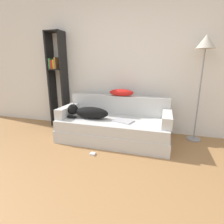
{
  "coord_description": "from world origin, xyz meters",
  "views": [
    {
      "loc": [
        0.9,
        -1.1,
        1.29
      ],
      "look_at": [
        0.11,
        1.58,
        0.54
      ],
      "focal_mm": 28.0,
      "sensor_mm": 36.0,
      "label": 1
    }
  ],
  "objects_px": {
    "throw_pillow": "(121,93)",
    "couch": "(114,130)",
    "power_adapter": "(93,154)",
    "laptop": "(123,121)",
    "bookshelf": "(57,76)",
    "dog": "(87,112)",
    "floor_lamp": "(205,51)"
  },
  "relations": [
    {
      "from": "floor_lamp",
      "to": "power_adapter",
      "type": "bearing_deg",
      "value": -145.98
    },
    {
      "from": "laptop",
      "to": "power_adapter",
      "type": "height_order",
      "value": "laptop"
    },
    {
      "from": "throw_pillow",
      "to": "floor_lamp",
      "type": "bearing_deg",
      "value": 2.96
    },
    {
      "from": "throw_pillow",
      "to": "floor_lamp",
      "type": "relative_size",
      "value": 0.26
    },
    {
      "from": "couch",
      "to": "dog",
      "type": "distance_m",
      "value": 0.55
    },
    {
      "from": "floor_lamp",
      "to": "dog",
      "type": "bearing_deg",
      "value": -164.88
    },
    {
      "from": "laptop",
      "to": "floor_lamp",
      "type": "relative_size",
      "value": 0.22
    },
    {
      "from": "throw_pillow",
      "to": "couch",
      "type": "bearing_deg",
      "value": -97.94
    },
    {
      "from": "couch",
      "to": "throw_pillow",
      "type": "height_order",
      "value": "throw_pillow"
    },
    {
      "from": "couch",
      "to": "laptop",
      "type": "relative_size",
      "value": 4.95
    },
    {
      "from": "power_adapter",
      "to": "couch",
      "type": "bearing_deg",
      "value": 76.2
    },
    {
      "from": "throw_pillow",
      "to": "power_adapter",
      "type": "height_order",
      "value": "throw_pillow"
    },
    {
      "from": "bookshelf",
      "to": "power_adapter",
      "type": "distance_m",
      "value": 1.93
    },
    {
      "from": "power_adapter",
      "to": "bookshelf",
      "type": "bearing_deg",
      "value": 138.42
    },
    {
      "from": "couch",
      "to": "bookshelf",
      "type": "relative_size",
      "value": 0.98
    },
    {
      "from": "throw_pillow",
      "to": "bookshelf",
      "type": "xyz_separation_m",
      "value": [
        -1.41,
        0.12,
        0.26
      ]
    },
    {
      "from": "floor_lamp",
      "to": "power_adapter",
      "type": "relative_size",
      "value": 23.71
    },
    {
      "from": "couch",
      "to": "throw_pillow",
      "type": "distance_m",
      "value": 0.71
    },
    {
      "from": "laptop",
      "to": "bookshelf",
      "type": "bearing_deg",
      "value": 176.31
    },
    {
      "from": "power_adapter",
      "to": "dog",
      "type": "bearing_deg",
      "value": 120.09
    },
    {
      "from": "dog",
      "to": "floor_lamp",
      "type": "bearing_deg",
      "value": 15.12
    },
    {
      "from": "dog",
      "to": "throw_pillow",
      "type": "bearing_deg",
      "value": 40.04
    },
    {
      "from": "couch",
      "to": "dog",
      "type": "xyz_separation_m",
      "value": [
        -0.46,
        -0.07,
        0.31
      ]
    },
    {
      "from": "laptop",
      "to": "bookshelf",
      "type": "height_order",
      "value": "bookshelf"
    },
    {
      "from": "dog",
      "to": "floor_lamp",
      "type": "xyz_separation_m",
      "value": [
        1.83,
        0.49,
        1.0
      ]
    },
    {
      "from": "laptop",
      "to": "throw_pillow",
      "type": "distance_m",
      "value": 0.6
    },
    {
      "from": "couch",
      "to": "laptop",
      "type": "distance_m",
      "value": 0.29
    },
    {
      "from": "bookshelf",
      "to": "throw_pillow",
      "type": "bearing_deg",
      "value": -4.75
    },
    {
      "from": "laptop",
      "to": "bookshelf",
      "type": "xyz_separation_m",
      "value": [
        -1.54,
        0.55,
        0.67
      ]
    },
    {
      "from": "dog",
      "to": "laptop",
      "type": "bearing_deg",
      "value": -0.39
    },
    {
      "from": "floor_lamp",
      "to": "bookshelf",
      "type": "bearing_deg",
      "value": 178.98
    },
    {
      "from": "dog",
      "to": "power_adapter",
      "type": "height_order",
      "value": "dog"
    }
  ]
}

